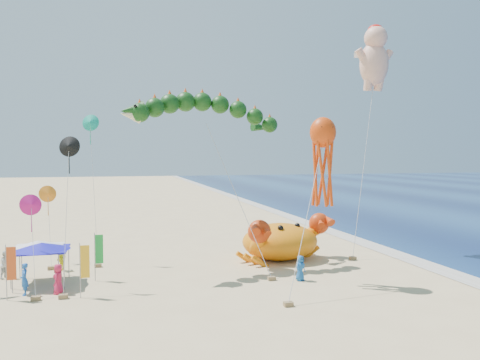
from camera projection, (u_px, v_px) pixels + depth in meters
name	position (u px, v px, depth m)	size (l,w,h in m)	color
ground	(276.00, 276.00, 31.90)	(320.00, 320.00, 0.00)	#D1B784
foam_strip	(428.00, 265.00, 34.95)	(320.00, 320.00, 0.00)	silver
crab_inflatable	(280.00, 240.00, 36.77)	(8.16, 7.00, 3.58)	orange
dragon_kite	(204.00, 116.00, 33.78)	(12.15, 7.43, 12.42)	#0F370F
cherub_kite	(375.00, 56.00, 39.65)	(4.87, 4.15, 19.29)	#F4AE95
octopus_kite	(323.00, 155.00, 29.77)	(4.87, 4.86, 10.67)	#D93F0B
canopy_blue	(42.00, 247.00, 29.64)	(3.48, 3.48, 2.71)	gray
canopy_white	(38.00, 245.00, 30.38)	(3.33, 3.33, 2.71)	gray
feather_flags	(34.00, 258.00, 28.46)	(10.01, 5.24, 3.20)	gray
beachgoers	(59.00, 267.00, 30.77)	(21.56, 8.31, 1.89)	beige
small_kites	(40.00, 176.00, 31.18)	(9.71, 11.41, 11.44)	#0D947A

